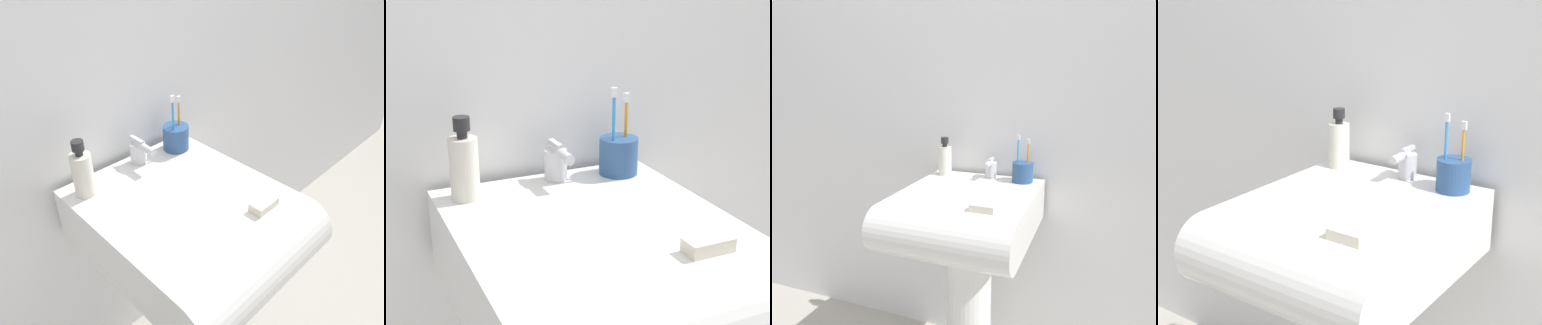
% 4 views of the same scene
% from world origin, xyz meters
% --- Properties ---
extents(wall_back, '(5.00, 0.05, 2.40)m').
position_xyz_m(wall_back, '(0.00, 0.30, 1.20)').
color(wall_back, white).
rests_on(wall_back, ground).
extents(sink_pedestal, '(0.18, 0.18, 0.67)m').
position_xyz_m(sink_pedestal, '(0.00, 0.00, 0.34)').
color(sink_pedestal, white).
rests_on(sink_pedestal, ground).
extents(sink_basin, '(0.48, 0.59, 0.16)m').
position_xyz_m(sink_basin, '(0.00, -0.06, 0.75)').
color(sink_basin, white).
rests_on(sink_basin, sink_pedestal).
extents(faucet, '(0.05, 0.10, 0.08)m').
position_xyz_m(faucet, '(0.02, 0.20, 0.87)').
color(faucet, silver).
rests_on(faucet, sink_basin).
extents(toothbrush_cup, '(0.08, 0.08, 0.19)m').
position_xyz_m(toothbrush_cup, '(0.16, 0.19, 0.87)').
color(toothbrush_cup, '#2D5184').
rests_on(toothbrush_cup, sink_basin).
extents(soap_bottle, '(0.06, 0.06, 0.16)m').
position_xyz_m(soap_bottle, '(-0.18, 0.18, 0.90)').
color(soap_bottle, silver).
rests_on(soap_bottle, sink_basin).
extents(bar_soap, '(0.08, 0.04, 0.02)m').
position_xyz_m(bar_soap, '(0.12, -0.19, 0.84)').
color(bar_soap, silver).
rests_on(bar_soap, sink_basin).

